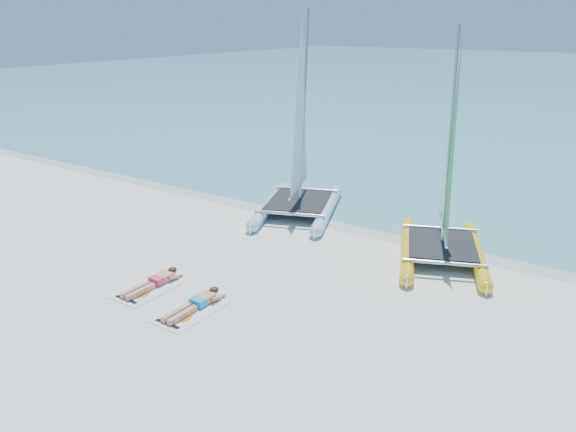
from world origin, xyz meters
name	(u,v)px	position (x,y,z in m)	size (l,w,h in m)	color
ground	(251,288)	(0.00, 0.00, 0.00)	(140.00, 140.00, 0.00)	white
wet_sand_strip	(353,225)	(0.00, 5.50, 0.00)	(140.00, 1.40, 0.01)	beige
catamaran_blue	(299,153)	(-2.24, 5.69, 2.08)	(4.11, 5.64, 6.97)	#AFC7E6
catamaran_yellow	(446,183)	(3.11, 5.00, 2.04)	(3.89, 5.24, 6.47)	yellow
towel_a	(150,288)	(-2.08, -1.45, 0.01)	(1.00, 1.85, 0.02)	white
sunbather_a	(155,281)	(-2.08, -1.25, 0.12)	(0.37, 1.73, 0.26)	tan
towel_b	(191,311)	(-0.42, -1.71, 0.01)	(1.00, 1.85, 0.02)	white
sunbather_b	(197,303)	(-0.42, -1.52, 0.12)	(0.37, 1.73, 0.26)	tan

